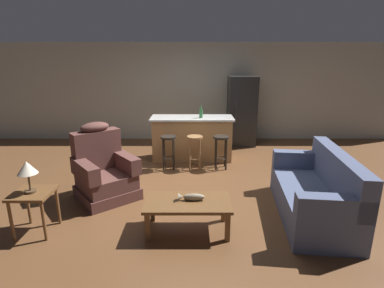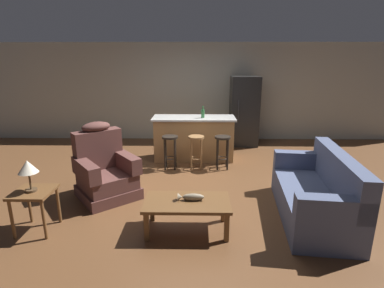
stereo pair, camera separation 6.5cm
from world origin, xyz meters
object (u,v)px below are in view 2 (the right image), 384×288
end_table (34,198)px  bar_stool_right (222,146)px  kitchen_island (194,138)px  bar_stool_middle (196,146)px  bottle_tall_green (203,113)px  fish_figurine (191,197)px  couch (317,194)px  table_lamp (28,168)px  bar_stool_left (170,146)px  recliner_near_lamp (105,171)px  coffee_table (187,205)px  refrigerator (244,111)px

end_table → bar_stool_right: size_ratio=0.82×
kitchen_island → bar_stool_middle: bearing=-84.9°
bar_stool_middle → bottle_tall_green: bottle_tall_green is taller
fish_figurine → couch: bearing=11.7°
couch → bar_stool_right: 2.27m
fish_figurine → table_lamp: 2.05m
table_lamp → bar_stool_left: table_lamp is taller
fish_figurine → bar_stool_middle: 2.31m
recliner_near_lamp → end_table: (-0.59, -1.06, 0.04)m
recliner_near_lamp → coffee_table: bearing=14.3°
recliner_near_lamp → bottle_tall_green: bottle_tall_green is taller
couch → refrigerator: refrigerator is taller
couch → bottle_tall_green: bearing=-51.6°
end_table → kitchen_island: (2.01, 2.99, 0.02)m
coffee_table → bar_stool_right: bar_stool_right is taller
recliner_near_lamp → bottle_tall_green: size_ratio=4.70×
kitchen_island → bottle_tall_green: (0.19, -0.08, 0.57)m
refrigerator → coffee_table: bearing=-107.8°
coffee_table → couch: (1.81, 0.39, -0.02)m
coffee_table → bar_stool_middle: size_ratio=1.62×
end_table → bottle_tall_green: 3.70m
fish_figurine → end_table: 2.00m
bar_stool_right → coffee_table: bearing=-105.4°
kitchen_island → bottle_tall_green: bearing=-21.3°
bar_stool_right → fish_figurine: bearing=-104.5°
coffee_table → table_lamp: size_ratio=2.68×
bar_stool_left → bottle_tall_green: bearing=39.7°
coffee_table → bottle_tall_green: (0.25, 2.89, 0.68)m
coffee_table → bar_stool_middle: bearing=87.3°
recliner_near_lamp → refrigerator: (2.70, 3.13, 0.46)m
fish_figurine → bar_stool_right: bearing=75.5°
fish_figurine → refrigerator: size_ratio=0.19×
kitchen_island → bar_stool_middle: (0.06, -0.63, -0.01)m
kitchen_island → bar_stool_right: bearing=-47.0°
bar_stool_middle → refrigerator: size_ratio=0.39×
end_table → table_lamp: (-0.01, -0.01, 0.41)m
coffee_table → recliner_near_lamp: 1.71m
bar_stool_right → bottle_tall_green: bottle_tall_green is taller
bar_stool_right → end_table: bearing=-137.8°
table_lamp → bottle_tall_green: bottle_tall_green is taller
bottle_tall_green → coffee_table: bearing=-94.9°
recliner_near_lamp → bar_stool_left: size_ratio=1.76×
table_lamp → recliner_near_lamp: bearing=60.7°
bar_stool_middle → bar_stool_right: (0.53, 0.00, 0.00)m
end_table → kitchen_island: bearing=56.1°
end_table → refrigerator: bearing=51.9°
coffee_table → bar_stool_middle: 2.34m
coffee_table → fish_figurine: 0.11m
end_table → bar_stool_left: size_ratio=0.82×
coffee_table → bottle_tall_green: 2.98m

